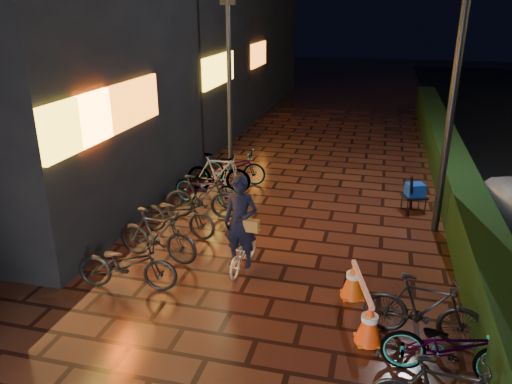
# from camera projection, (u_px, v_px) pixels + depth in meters

# --- Properties ---
(ground) EXTENTS (80.00, 80.00, 0.00)m
(ground) POSITION_uv_depth(u_px,v_px,m) (256.00, 340.00, 7.10)
(ground) COLOR #381911
(ground) RESTS_ON ground
(hedge) EXTENTS (0.70, 20.00, 1.00)m
(hedge) POSITION_uv_depth(u_px,v_px,m) (448.00, 162.00, 13.41)
(hedge) COLOR black
(hedge) RESTS_ON ground
(storefront_block) EXTENTS (12.09, 22.00, 9.00)m
(storefront_block) POSITION_uv_depth(u_px,v_px,m) (81.00, 3.00, 18.11)
(storefront_block) COLOR black
(storefront_block) RESTS_ON ground
(lamp_post_hedge) EXTENTS (0.55, 0.18, 5.77)m
(lamp_post_hedge) POSITION_uv_depth(u_px,v_px,m) (456.00, 77.00, 9.44)
(lamp_post_hedge) COLOR black
(lamp_post_hedge) RESTS_ON ground
(lamp_post_sf) EXTENTS (0.46, 0.18, 4.76)m
(lamp_post_sf) POSITION_uv_depth(u_px,v_px,m) (229.00, 78.00, 13.31)
(lamp_post_sf) COLOR black
(lamp_post_sf) RESTS_ON ground
(cyclist) EXTENTS (0.66, 1.27, 1.78)m
(cyclist) POSITION_uv_depth(u_px,v_px,m) (242.00, 236.00, 8.76)
(cyclist) COLOR silver
(cyclist) RESTS_ON ground
(traffic_barrier) EXTENTS (0.71, 1.54, 0.63)m
(traffic_barrier) POSITION_uv_depth(u_px,v_px,m) (361.00, 299.00, 7.51)
(traffic_barrier) COLOR #FF400D
(traffic_barrier) RESTS_ON ground
(cart_assembly) EXTENTS (0.64, 0.68, 0.98)m
(cart_assembly) POSITION_uv_depth(u_px,v_px,m) (414.00, 191.00, 11.27)
(cart_assembly) COLOR black
(cart_assembly) RESTS_ON ground
(parked_bikes_storefront) EXTENTS (1.96, 6.19, 1.00)m
(parked_bikes_storefront) POSITION_uv_depth(u_px,v_px,m) (194.00, 201.00, 10.84)
(parked_bikes_storefront) COLOR black
(parked_bikes_storefront) RESTS_ON ground
(parked_bikes_hedge) EXTENTS (2.01, 2.30, 1.00)m
(parked_bikes_hedge) POSITION_uv_depth(u_px,v_px,m) (439.00, 347.00, 6.20)
(parked_bikes_hedge) COLOR black
(parked_bikes_hedge) RESTS_ON ground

